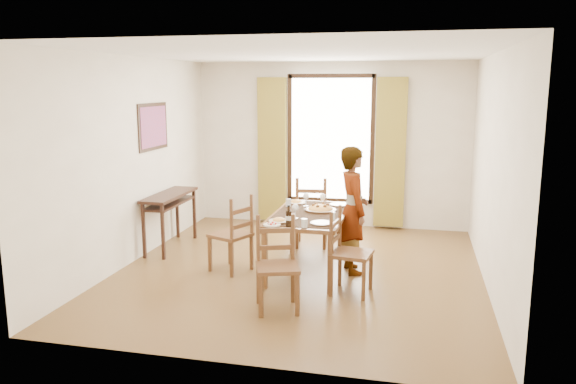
% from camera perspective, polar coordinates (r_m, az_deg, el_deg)
% --- Properties ---
extents(ground, '(5.00, 5.00, 0.00)m').
position_cam_1_polar(ground, '(7.21, 1.18, -8.00)').
color(ground, '#4D3518').
rests_on(ground, ground).
extents(room_shell, '(4.60, 5.10, 2.74)m').
position_cam_1_polar(room_shell, '(7.00, 1.40, 4.38)').
color(room_shell, silver).
rests_on(room_shell, ground).
extents(console_table, '(0.38, 1.20, 0.80)m').
position_cam_1_polar(console_table, '(8.21, -11.92, -0.95)').
color(console_table, black).
rests_on(console_table, ground).
extents(dining_table, '(0.89, 1.59, 0.76)m').
position_cam_1_polar(dining_table, '(7.03, 2.19, -2.69)').
color(dining_table, brown).
rests_on(dining_table, ground).
extents(chair_west, '(0.57, 0.57, 0.98)m').
position_cam_1_polar(chair_west, '(7.11, -5.65, -4.47)').
color(chair_west, brown).
rests_on(chair_west, ground).
extents(chair_north, '(0.51, 0.51, 1.04)m').
position_cam_1_polar(chair_north, '(8.16, 2.41, -2.24)').
color(chair_north, brown).
rests_on(chair_north, ground).
extents(chair_south, '(0.55, 0.55, 0.98)m').
position_cam_1_polar(chair_south, '(5.91, -1.10, -7.62)').
color(chair_south, brown).
rests_on(chair_south, ground).
extents(chair_east, '(0.48, 0.48, 0.97)m').
position_cam_1_polar(chair_east, '(6.39, 6.18, -6.30)').
color(chair_east, brown).
rests_on(chair_east, ground).
extents(man, '(0.84, 0.78, 1.59)m').
position_cam_1_polar(man, '(7.02, 6.61, -1.83)').
color(man, '#999CA2').
rests_on(man, ground).
extents(plate_sw, '(0.27, 0.27, 0.05)m').
position_cam_1_polar(plate_sw, '(6.54, -0.93, -2.83)').
color(plate_sw, silver).
rests_on(plate_sw, dining_table).
extents(plate_se, '(0.27, 0.27, 0.05)m').
position_cam_1_polar(plate_se, '(6.46, 3.45, -3.02)').
color(plate_se, silver).
rests_on(plate_se, dining_table).
extents(plate_nw, '(0.27, 0.27, 0.05)m').
position_cam_1_polar(plate_nw, '(7.56, 0.86, -0.96)').
color(plate_nw, silver).
rests_on(plate_nw, dining_table).
extents(plate_ne, '(0.27, 0.27, 0.05)m').
position_cam_1_polar(plate_ne, '(7.46, 5.27, -1.16)').
color(plate_ne, silver).
rests_on(plate_ne, dining_table).
extents(pasta_platter, '(0.40, 0.40, 0.10)m').
position_cam_1_polar(pasta_platter, '(7.11, 3.32, -1.54)').
color(pasta_platter, '#B25316').
rests_on(pasta_platter, dining_table).
extents(caprese_plate, '(0.20, 0.20, 0.04)m').
position_cam_1_polar(caprese_plate, '(6.38, -1.64, -3.25)').
color(caprese_plate, silver).
rests_on(caprese_plate, dining_table).
extents(wine_glass_a, '(0.08, 0.08, 0.18)m').
position_cam_1_polar(wine_glass_a, '(6.69, 0.75, -1.94)').
color(wine_glass_a, white).
rests_on(wine_glass_a, dining_table).
extents(wine_glass_b, '(0.08, 0.08, 0.18)m').
position_cam_1_polar(wine_glass_b, '(7.33, 3.55, -0.84)').
color(wine_glass_b, white).
rests_on(wine_glass_b, dining_table).
extents(wine_glass_c, '(0.08, 0.08, 0.18)m').
position_cam_1_polar(wine_glass_c, '(7.36, 1.84, -0.77)').
color(wine_glass_c, white).
rests_on(wine_glass_c, dining_table).
extents(tumbler_a, '(0.07, 0.07, 0.10)m').
position_cam_1_polar(tumbler_a, '(6.64, 4.51, -2.46)').
color(tumbler_a, silver).
rests_on(tumbler_a, dining_table).
extents(tumbler_b, '(0.07, 0.07, 0.10)m').
position_cam_1_polar(tumbler_b, '(7.36, 0.05, -1.10)').
color(tumbler_b, silver).
rests_on(tumbler_b, dining_table).
extents(tumbler_c, '(0.07, 0.07, 0.10)m').
position_cam_1_polar(tumbler_c, '(6.29, 1.67, -3.18)').
color(tumbler_c, silver).
rests_on(tumbler_c, dining_table).
extents(wine_bottle, '(0.07, 0.07, 0.25)m').
position_cam_1_polar(wine_bottle, '(6.31, 0.06, -2.44)').
color(wine_bottle, black).
rests_on(wine_bottle, dining_table).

